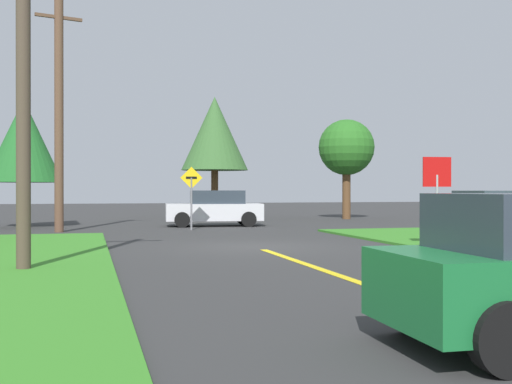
{
  "coord_description": "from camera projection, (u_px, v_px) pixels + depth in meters",
  "views": [
    {
      "loc": [
        -4.67,
        -17.95,
        1.66
      ],
      "look_at": [
        1.0,
        3.65,
        1.58
      ],
      "focal_mm": 44.9,
      "sensor_mm": 36.0,
      "label": 1
    }
  ],
  "objects": [
    {
      "name": "car_on_crossroad",
      "position": [
        483.0,
        211.0,
        25.09
      ],
      "size": [
        2.31,
        4.69,
        1.62
      ],
      "rotation": [
        0.0,
        0.0,
        1.49
      ],
      "color": "white",
      "rests_on": "ground"
    },
    {
      "name": "car_approaching_junction",
      "position": [
        215.0,
        208.0,
        29.02
      ],
      "size": [
        4.48,
        2.26,
        1.62
      ],
      "rotation": [
        0.0,
        0.0,
        3.05
      ],
      "color": "silver",
      "rests_on": "ground"
    },
    {
      "name": "pine_tree_center",
      "position": [
        24.0,
        141.0,
        28.15
      ],
      "size": [
        3.33,
        3.33,
        5.65
      ],
      "color": "brown",
      "rests_on": "ground"
    },
    {
      "name": "oak_tree_left",
      "position": [
        215.0,
        134.0,
        36.96
      ],
      "size": [
        3.86,
        3.86,
        7.03
      ],
      "color": "brown",
      "rests_on": "ground"
    },
    {
      "name": "lane_stripe_center",
      "position": [
        373.0,
        287.0,
        10.82
      ],
      "size": [
        0.2,
        14.0,
        0.01
      ],
      "primitive_type": "cube",
      "color": "yellow",
      "rests_on": "ground"
    },
    {
      "name": "utility_pole_mid",
      "position": [
        59.0,
        113.0,
        24.86
      ],
      "size": [
        1.77,
        0.6,
        9.09
      ],
      "color": "brown",
      "rests_on": "ground"
    },
    {
      "name": "utility_pole_near",
      "position": [
        23.0,
        72.0,
        12.79
      ],
      "size": [
        1.8,
        0.28,
        7.76
      ],
      "color": "#4D3D31",
      "rests_on": "ground"
    },
    {
      "name": "ground_plane",
      "position": [
        255.0,
        247.0,
        18.55
      ],
      "size": [
        120.0,
        120.0,
        0.0
      ],
      "primitive_type": "plane",
      "color": "#313131"
    },
    {
      "name": "direction_sign",
      "position": [
        191.0,
        191.0,
        26.17
      ],
      "size": [
        0.9,
        0.11,
        2.6
      ],
      "color": "slate",
      "rests_on": "ground"
    },
    {
      "name": "oak_tree_right",
      "position": [
        346.0,
        148.0,
        35.98
      ],
      "size": [
        3.14,
        3.14,
        5.61
      ],
      "color": "brown",
      "rests_on": "ground"
    },
    {
      "name": "stop_sign",
      "position": [
        437.0,
        183.0,
        17.94
      ],
      "size": [
        0.84,
        0.12,
        2.58
      ],
      "rotation": [
        0.0,
        0.0,
        3.04
      ],
      "color": "#9EA0A8",
      "rests_on": "ground"
    }
  ]
}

